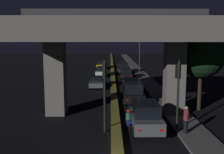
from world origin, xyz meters
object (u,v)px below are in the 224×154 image
at_px(car_dark_green_fifth, 123,68).
at_px(car_black_fourth, 126,74).
at_px(car_white_second_oncoming, 102,71).
at_px(pedestrian_on_sidewalk, 186,120).
at_px(traffic_light_left_of_median, 105,83).
at_px(motorcycle_blue_filtering_near, 128,121).
at_px(traffic_light_right_of_median, 178,84).
at_px(car_silver_third, 131,83).
at_px(car_grey_lead_oncoming, 96,82).
at_px(car_grey_lead, 146,116).
at_px(street_lamp, 138,44).
at_px(car_black_second, 133,91).
at_px(car_taxi_yellow_third_oncoming, 102,65).

bearing_deg(car_dark_green_fifth, car_black_fourth, 179.97).
xyz_separation_m(car_white_second_oncoming, pedestrian_on_sidewalk, (6.17, -26.53, 0.21)).
relative_size(traffic_light_left_of_median, motorcycle_blue_filtering_near, 2.39).
height_order(traffic_light_right_of_median, car_white_second_oncoming, traffic_light_right_of_median).
height_order(car_black_fourth, car_white_second_oncoming, car_white_second_oncoming).
bearing_deg(car_black_fourth, traffic_light_right_of_median, -173.60).
relative_size(car_silver_third, motorcycle_blue_filtering_near, 2.07).
bearing_deg(car_grey_lead_oncoming, car_grey_lead, 13.33).
relative_size(street_lamp, car_silver_third, 2.17).
height_order(street_lamp, car_black_second, street_lamp).
bearing_deg(car_grey_lead, street_lamp, -4.81).
height_order(traffic_light_left_of_median, street_lamp, street_lamp).
relative_size(car_dark_green_fifth, car_grey_lead_oncoming, 1.02).
bearing_deg(car_grey_lead_oncoming, car_white_second_oncoming, 176.97).
bearing_deg(car_dark_green_fifth, car_white_second_oncoming, 134.35).
distance_m(car_dark_green_fifth, car_taxi_yellow_third_oncoming, 8.27).
bearing_deg(car_grey_lead_oncoming, traffic_light_left_of_median, 3.82).
bearing_deg(car_dark_green_fifth, car_grey_lead, 178.46).
distance_m(car_black_fourth, car_grey_lead_oncoming, 8.56).
bearing_deg(pedestrian_on_sidewalk, car_grey_lead, 158.24).
relative_size(street_lamp, car_taxi_yellow_third_oncoming, 1.99).
bearing_deg(motorcycle_blue_filtering_near, car_silver_third, -9.86).
relative_size(car_grey_lead, car_grey_lead_oncoming, 0.96).
height_order(street_lamp, car_dark_green_fifth, street_lamp).
bearing_deg(car_white_second_oncoming, car_taxi_yellow_third_oncoming, -175.77).
relative_size(car_black_fourth, car_white_second_oncoming, 1.06).
distance_m(car_dark_green_fifth, pedestrian_on_sidewalk, 30.45).
xyz_separation_m(car_silver_third, car_dark_green_fifth, (-0.33, 14.80, 0.28)).
bearing_deg(traffic_light_right_of_median, pedestrian_on_sidewalk, -62.96).
bearing_deg(traffic_light_right_of_median, car_black_fourth, 94.69).
bearing_deg(traffic_light_left_of_median, car_white_second_oncoming, 92.41).
distance_m(traffic_light_right_of_median, car_taxi_yellow_third_oncoming, 37.40).
distance_m(car_silver_third, car_taxi_yellow_third_oncoming, 22.46).
relative_size(car_black_fourth, car_dark_green_fifth, 0.95).
bearing_deg(car_silver_third, car_black_second, 177.89).
xyz_separation_m(car_white_second_oncoming, motorcycle_blue_filtering_near, (2.66, -25.35, -0.24)).
relative_size(car_black_second, car_black_fourth, 1.12).
height_order(car_dark_green_fifth, car_white_second_oncoming, car_dark_green_fifth).
xyz_separation_m(car_grey_lead, car_black_second, (-0.14, 8.11, 0.06)).
bearing_deg(car_grey_lead_oncoming, street_lamp, 148.91).
height_order(traffic_light_right_of_median, car_grey_lead, traffic_light_right_of_median).
bearing_deg(traffic_light_left_of_median, car_black_second, 72.97).
bearing_deg(traffic_light_right_of_median, car_dark_green_fifth, 94.07).
bearing_deg(car_silver_third, motorcycle_blue_filtering_near, 175.85).
relative_size(car_black_fourth, car_taxi_yellow_third_oncoming, 0.97).
relative_size(car_silver_third, car_taxi_yellow_third_oncoming, 0.92).
height_order(street_lamp, motorcycle_blue_filtering_near, street_lamp).
height_order(car_dark_green_fifth, car_taxi_yellow_third_oncoming, car_dark_green_fifth).
distance_m(street_lamp, motorcycle_blue_filtering_near, 27.15).
xyz_separation_m(street_lamp, car_dark_green_fifth, (-2.32, 2.62, -4.18)).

